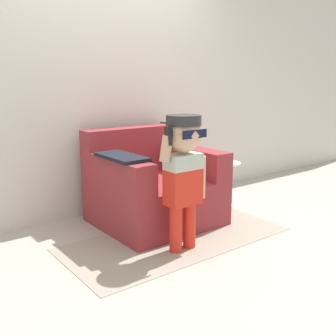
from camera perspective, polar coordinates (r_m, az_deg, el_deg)
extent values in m
plane|color=#ADA89E|center=(3.64, -2.99, -8.73)|extent=(10.00, 10.00, 0.00)
cube|color=silver|center=(4.00, -9.14, 12.12)|extent=(10.00, 0.05, 2.60)
cube|color=maroon|center=(3.72, -1.80, -4.81)|extent=(1.04, 0.97, 0.42)
cube|color=maroon|center=(3.92, -5.11, 2.65)|extent=(1.04, 0.20, 0.45)
cube|color=maroon|center=(3.32, -6.72, -0.86)|extent=(0.20, 0.77, 0.26)
cube|color=maroon|center=(3.81, 4.18, 0.92)|extent=(0.20, 0.77, 0.26)
cube|color=black|center=(3.29, -6.79, 1.61)|extent=(0.24, 0.53, 0.03)
cylinder|color=red|center=(3.10, 1.14, -8.82)|extent=(0.10, 0.10, 0.38)
cylinder|color=red|center=(3.18, 3.13, -8.25)|extent=(0.10, 0.10, 0.38)
cube|color=red|center=(3.04, 2.20, -2.73)|extent=(0.28, 0.16, 0.28)
cube|color=#B7C6B2|center=(2.99, 2.23, 0.96)|extent=(0.28, 0.16, 0.12)
sphere|color=tan|center=(2.96, 2.27, 4.94)|extent=(0.28, 0.28, 0.28)
cylinder|color=#2D2D2D|center=(2.95, 2.28, 6.96)|extent=(0.27, 0.27, 0.08)
cube|color=#2D2D2D|center=(3.05, 0.76, 6.62)|extent=(0.16, 0.13, 0.01)
cube|color=#0F1433|center=(2.86, 3.92, 4.94)|extent=(0.22, 0.01, 0.06)
cylinder|color=tan|center=(3.14, 4.73, -1.32)|extent=(0.08, 0.08, 0.34)
cylinder|color=tan|center=(2.87, -0.26, 2.80)|extent=(0.11, 0.08, 0.20)
cube|color=black|center=(2.84, 0.07, 4.64)|extent=(0.02, 0.07, 0.13)
cylinder|color=white|center=(4.26, 8.22, -5.47)|extent=(0.20, 0.20, 0.02)
cylinder|color=white|center=(4.20, 8.31, -2.56)|extent=(0.05, 0.05, 0.47)
cylinder|color=white|center=(4.14, 8.42, 0.69)|extent=(0.30, 0.30, 0.02)
cube|color=#9E9384|center=(3.41, 1.25, -10.17)|extent=(1.93, 0.91, 0.01)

